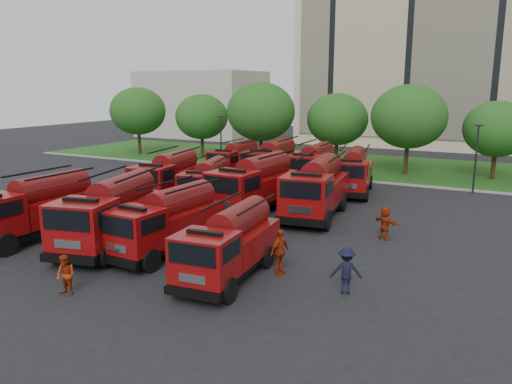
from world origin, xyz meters
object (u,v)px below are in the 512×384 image
at_px(fire_truck_11, 353,172).
at_px(firefighter_0, 234,287).
at_px(firefighter_3, 345,293).
at_px(firefighter_5, 384,239).
at_px(fire_truck_4, 169,177).
at_px(firefighter_1, 67,295).
at_px(fire_truck_3, 230,244).
at_px(fire_truck_5, 208,183).
at_px(fire_truck_7, 317,188).
at_px(firefighter_4, 156,211).
at_px(fire_truck_10, 313,166).
at_px(fire_truck_2, 167,221).
at_px(fire_truck_8, 236,160).
at_px(fire_truck_0, 35,208).
at_px(firefighter_2, 279,274).
at_px(fire_truck_1, 111,213).
at_px(fire_truck_6, 255,184).
at_px(fire_truck_9, 273,162).

height_order(fire_truck_11, firefighter_0, fire_truck_11).
relative_size(firefighter_3, firefighter_5, 1.06).
relative_size(fire_truck_4, firefighter_1, 4.73).
relative_size(fire_truck_3, fire_truck_5, 0.97).
xyz_separation_m(fire_truck_4, fire_truck_5, (3.07, 0.26, -0.18)).
bearing_deg(firefighter_0, fire_truck_7, 93.67).
xyz_separation_m(fire_truck_4, fire_truck_11, (10.66, 8.29, -0.05)).
xyz_separation_m(firefighter_1, firefighter_4, (-5.32, 11.96, 0.00)).
height_order(fire_truck_10, firefighter_0, fire_truck_10).
relative_size(fire_truck_4, firefighter_3, 4.13).
bearing_deg(firefighter_1, fire_truck_2, 87.56).
relative_size(fire_truck_11, firefighter_5, 4.27).
height_order(fire_truck_5, firefighter_4, fire_truck_5).
bearing_deg(firefighter_4, firefighter_5, -158.53).
relative_size(fire_truck_7, fire_truck_8, 1.21).
xyz_separation_m(firefighter_0, firefighter_1, (-5.27, -3.67, 0.00)).
xyz_separation_m(fire_truck_2, firefighter_3, (9.12, -0.74, -1.55)).
height_order(fire_truck_0, fire_truck_11, fire_truck_0).
height_order(fire_truck_3, firefighter_2, fire_truck_3).
bearing_deg(fire_truck_4, fire_truck_10, 42.20).
distance_m(fire_truck_4, firefighter_3, 18.70).
relative_size(fire_truck_1, fire_truck_4, 1.04).
bearing_deg(firefighter_1, firefighter_5, 55.03).
relative_size(firefighter_1, firefighter_5, 0.93).
height_order(fire_truck_6, firefighter_5, fire_truck_6).
bearing_deg(firefighter_5, fire_truck_5, 17.77).
bearing_deg(fire_truck_3, firefighter_4, 137.68).
bearing_deg(firefighter_5, fire_truck_10, -24.97).
relative_size(firefighter_2, firefighter_3, 1.07).
relative_size(fire_truck_6, firefighter_3, 4.27).
distance_m(fire_truck_2, fire_truck_11, 17.70).
distance_m(fire_truck_1, fire_truck_8, 20.12).
bearing_deg(fire_truck_4, fire_truck_3, -53.70).
bearing_deg(fire_truck_2, fire_truck_10, 91.28).
xyz_separation_m(fire_truck_2, firefighter_5, (8.78, 6.91, -1.55)).
height_order(fire_truck_7, firefighter_3, fire_truck_7).
distance_m(fire_truck_3, firefighter_4, 12.51).
bearing_deg(firefighter_4, fire_truck_0, 93.99).
bearing_deg(fire_truck_1, fire_truck_9, 76.27).
bearing_deg(fire_truck_4, fire_truck_11, 27.28).
height_order(fire_truck_4, firefighter_2, fire_truck_4).
bearing_deg(firefighter_4, firefighter_3, 173.29).
bearing_deg(firefighter_0, fire_truck_9, 110.40).
relative_size(firefighter_0, firefighter_5, 0.91).
distance_m(fire_truck_6, fire_truck_11, 9.27).
distance_m(fire_truck_6, firefighter_0, 12.23).
xyz_separation_m(firefighter_1, firefighter_3, (9.40, 5.16, 0.00)).
distance_m(firefighter_0, firefighter_3, 4.39).
relative_size(fire_truck_4, firefighter_5, 4.39).
xyz_separation_m(fire_truck_7, fire_truck_11, (-0.05, 7.71, -0.15)).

